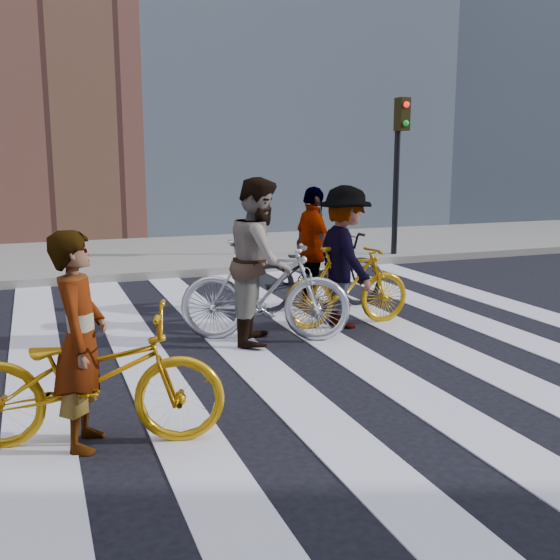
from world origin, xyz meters
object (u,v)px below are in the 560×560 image
bike_silver_mid (265,291)px  bike_yellow_right (348,286)px  rider_left (80,341)px  rider_mid (261,261)px  rider_rear (313,249)px  bike_dark_rear (316,271)px  rider_right (345,257)px  bike_yellow_left (90,378)px  traffic_signal (399,151)px

bike_silver_mid → bike_yellow_right: size_ratio=1.16×
rider_left → rider_mid: bearing=-29.5°
bike_silver_mid → rider_rear: 1.78m
bike_dark_rear → rider_right: bearing=176.9°
rider_right → rider_rear: 1.02m
bike_yellow_left → rider_left: rider_left is taller
bike_yellow_right → rider_right: rider_right is taller
bike_yellow_left → bike_yellow_right: 4.25m
bike_silver_mid → traffic_signal: bearing=-19.9°
bike_yellow_left → bike_dark_rear: (3.43, 3.54, 0.03)m
rider_rear → rider_left: bearing=135.8°
traffic_signal → rider_left: (-6.80, -6.93, -1.45)m
bike_silver_mid → rider_rear: rider_rear is taller
rider_left → rider_right: bearing=-38.8°
bike_silver_mid → rider_mid: 0.37m
rider_left → rider_rear: (3.43, 3.54, 0.05)m
traffic_signal → bike_yellow_left: bearing=-134.2°
traffic_signal → bike_dark_rear: 5.05m
rider_right → rider_rear: (0.00, 1.02, -0.03)m
traffic_signal → rider_mid: size_ratio=1.71×
bike_silver_mid → rider_left: 3.17m
bike_yellow_left → bike_silver_mid: (2.19, 2.24, 0.08)m
traffic_signal → bike_dark_rear: size_ratio=1.57×
bike_yellow_left → bike_silver_mid: bike_silver_mid is taller
bike_yellow_right → rider_left: 4.30m
bike_yellow_left → rider_mid: (2.14, 2.24, 0.44)m
bike_silver_mid → bike_yellow_right: bearing=-52.8°
rider_left → rider_mid: size_ratio=0.85×
bike_yellow_left → bike_silver_mid: size_ratio=1.00×
bike_yellow_right → bike_dark_rear: 1.02m
bike_yellow_left → rider_left: bearing=104.9°
rider_rear → rider_mid: bearing=136.3°
bike_dark_rear → bike_yellow_left: bearing=135.8°
bike_yellow_right → rider_left: (-3.47, -2.52, 0.30)m
bike_dark_rear → bike_silver_mid: bearing=136.3°
traffic_signal → rider_mid: traffic_signal is taller
rider_left → rider_mid: 3.13m
rider_left → bike_yellow_left: bearing=-75.1°
bike_yellow_left → bike_dark_rear: 4.93m
bike_yellow_right → rider_mid: 1.39m
bike_yellow_left → rider_right: size_ratio=1.11×
rider_mid → rider_left: bearing=160.0°
rider_right → rider_rear: rider_right is taller
traffic_signal → rider_left: 9.82m
rider_rear → bike_dark_rear: bearing=-90.1°
rider_right → bike_yellow_left: bearing=127.2°
traffic_signal → bike_dark_rear: bearing=-134.4°
bike_silver_mid → rider_rear: bearing=-18.1°
traffic_signal → rider_rear: traffic_signal is taller
rider_mid → bike_yellow_right: bearing=-53.3°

